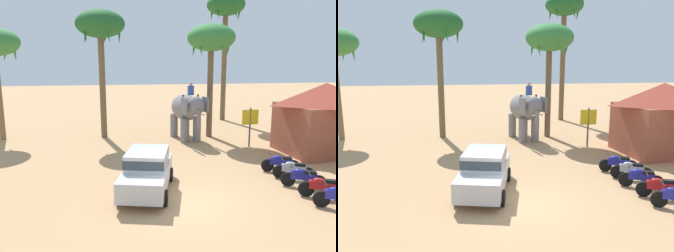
% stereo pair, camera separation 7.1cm
% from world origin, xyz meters
% --- Properties ---
extents(ground_plane, '(120.00, 120.00, 0.00)m').
position_xyz_m(ground_plane, '(0.00, 0.00, 0.00)').
color(ground_plane, tan).
extents(car_sedan_foreground, '(2.64, 4.39, 1.70)m').
position_xyz_m(car_sedan_foreground, '(-1.03, 1.22, 0.93)').
color(car_sedan_foreground, '#B7BABF').
rests_on(car_sedan_foreground, ground).
extents(elephant_with_mahout, '(2.22, 4.00, 3.88)m').
position_xyz_m(elephant_with_mahout, '(2.39, 9.66, 1.99)').
color(elephant_with_mahout, slate).
rests_on(elephant_with_mahout, ground).
extents(motorcycle_second_in_row, '(1.69, 0.88, 0.94)m').
position_xyz_m(motorcycle_second_in_row, '(5.59, -0.52, 0.46)').
color(motorcycle_second_in_row, black).
rests_on(motorcycle_second_in_row, ground).
extents(motorcycle_mid_row, '(1.66, 0.92, 0.94)m').
position_xyz_m(motorcycle_mid_row, '(5.43, 0.58, 0.46)').
color(motorcycle_mid_row, black).
rests_on(motorcycle_mid_row, ground).
extents(motorcycle_fourth_in_row, '(1.69, 0.86, 0.94)m').
position_xyz_m(motorcycle_fourth_in_row, '(5.54, 1.56, 0.46)').
color(motorcycle_fourth_in_row, black).
rests_on(motorcycle_fourth_in_row, ground).
extents(motorcycle_far_in_row, '(1.76, 0.71, 0.94)m').
position_xyz_m(motorcycle_far_in_row, '(5.45, 2.58, 0.46)').
color(motorcycle_far_in_row, black).
rests_on(motorcycle_far_in_row, ground).
extents(palm_tree_near_hut, '(3.20, 3.20, 7.60)m').
position_xyz_m(palm_tree_near_hut, '(4.15, 10.38, 6.50)').
color(palm_tree_near_hut, brown).
rests_on(palm_tree_near_hut, ground).
extents(palm_tree_left_of_road, '(3.20, 3.20, 10.68)m').
position_xyz_m(palm_tree_left_of_road, '(7.10, 16.46, 9.33)').
color(palm_tree_left_of_road, brown).
rests_on(palm_tree_left_of_road, ground).
extents(palm_tree_far_back, '(3.20, 3.20, 8.45)m').
position_xyz_m(palm_tree_far_back, '(-3.07, 11.23, 7.29)').
color(palm_tree_far_back, brown).
rests_on(palm_tree_far_back, ground).
extents(roadside_hut, '(5.35, 4.62, 4.00)m').
position_xyz_m(roadside_hut, '(9.41, 5.42, 2.12)').
color(roadside_hut, '#994C38').
rests_on(roadside_hut, ground).
extents(signboard_yellow, '(1.00, 0.10, 2.40)m').
position_xyz_m(signboard_yellow, '(5.81, 7.24, 1.69)').
color(signboard_yellow, '#4C4C51').
rests_on(signboard_yellow, ground).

